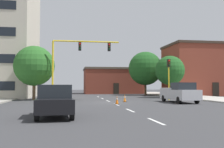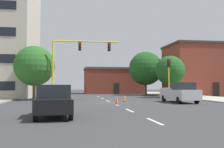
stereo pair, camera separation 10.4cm
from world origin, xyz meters
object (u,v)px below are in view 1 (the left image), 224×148
at_px(traffic_cone_roadside_a, 125,98).
at_px(tree_left_near, 34,66).
at_px(traffic_signal_gantry, 62,81).
at_px(tree_right_mid, 170,70).
at_px(pickup_truck_silver, 180,93).
at_px(traffic_light_pole_right, 169,70).
at_px(traffic_cone_roadside_b, 117,100).
at_px(tree_right_far, 145,68).
at_px(sedan_black_near_left, 55,100).

bearing_deg(traffic_cone_roadside_a, tree_left_near, 152.33).
height_order(traffic_signal_gantry, tree_right_mid, traffic_signal_gantry).
distance_m(tree_right_mid, pickup_truck_silver, 10.82).
bearing_deg(traffic_light_pole_right, pickup_truck_silver, -97.69).
relative_size(traffic_cone_roadside_a, traffic_cone_roadside_b, 1.02).
distance_m(traffic_light_pole_right, pickup_truck_silver, 5.12).
distance_m(tree_right_mid, traffic_cone_roadside_b, 15.32).
relative_size(traffic_signal_gantry, tree_right_far, 1.09).
height_order(tree_right_far, tree_left_near, tree_right_far).
height_order(traffic_cone_roadside_a, traffic_cone_roadside_b, traffic_cone_roadside_a).
xyz_separation_m(pickup_truck_silver, sedan_black_near_left, (-11.56, -10.29, -0.09)).
bearing_deg(traffic_signal_gantry, traffic_cone_roadside_a, -27.32).
distance_m(traffic_signal_gantry, traffic_cone_roadside_b, 8.52).
distance_m(traffic_light_pole_right, tree_left_near, 15.83).
xyz_separation_m(traffic_signal_gantry, tree_right_mid, (14.66, 4.94, 1.60)).
xyz_separation_m(tree_right_mid, pickup_truck_silver, (-2.93, -10.03, -2.83)).
bearing_deg(tree_right_mid, traffic_signal_gantry, -161.38).
bearing_deg(sedan_black_near_left, tree_right_mid, 54.52).
bearing_deg(traffic_cone_roadside_a, tree_right_mid, 45.48).
bearing_deg(tree_right_far, traffic_light_pole_right, -96.13).
height_order(traffic_light_pole_right, tree_right_mid, tree_right_mid).
height_order(traffic_light_pole_right, traffic_cone_roadside_a, traffic_light_pole_right).
xyz_separation_m(tree_right_mid, sedan_black_near_left, (-14.48, -20.32, -2.92)).
xyz_separation_m(tree_right_mid, traffic_cone_roadside_b, (-9.53, -11.49, -3.43)).
bearing_deg(traffic_cone_roadside_b, tree_right_far, 67.53).
height_order(pickup_truck_silver, traffic_cone_roadside_b, pickup_truck_silver).
bearing_deg(sedan_black_near_left, tree_right_far, 65.46).
height_order(tree_right_mid, tree_right_far, tree_right_far).
distance_m(pickup_truck_silver, sedan_black_near_left, 15.47).
relative_size(tree_left_near, traffic_cone_roadside_b, 8.32).
xyz_separation_m(tree_left_near, traffic_cone_roadside_b, (8.43, -8.33, -3.63)).
xyz_separation_m(traffic_signal_gantry, sedan_black_near_left, (0.18, -15.38, -1.32)).
bearing_deg(pickup_truck_silver, traffic_cone_roadside_b, -167.51).
bearing_deg(tree_right_far, tree_left_near, -142.82).
height_order(tree_right_mid, tree_left_near, tree_left_near).
xyz_separation_m(traffic_signal_gantry, tree_left_near, (-3.30, 1.78, 1.80)).
height_order(traffic_signal_gantry, traffic_cone_roadside_a, traffic_signal_gantry).
height_order(traffic_light_pole_right, traffic_cone_roadside_b, traffic_light_pole_right).
bearing_deg(traffic_signal_gantry, traffic_cone_roadside_b, -51.94).
xyz_separation_m(traffic_light_pole_right, tree_left_near, (-15.63, 2.47, 0.48)).
distance_m(tree_left_near, pickup_truck_silver, 16.80).
distance_m(tree_right_far, sedan_black_near_left, 33.51).
height_order(tree_right_far, pickup_truck_silver, tree_right_far).
xyz_separation_m(traffic_signal_gantry, traffic_cone_roadside_a, (6.50, -3.36, -1.82)).
relative_size(tree_left_near, sedan_black_near_left, 1.39).
height_order(traffic_signal_gantry, traffic_light_pole_right, traffic_signal_gantry).
distance_m(traffic_cone_roadside_a, traffic_cone_roadside_b, 3.47).
xyz_separation_m(traffic_light_pole_right, sedan_black_near_left, (-12.15, -14.69, -2.64)).
relative_size(traffic_signal_gantry, traffic_light_pole_right, 1.75).
xyz_separation_m(tree_right_far, traffic_cone_roadside_a, (-7.50, -18.26, -4.35)).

